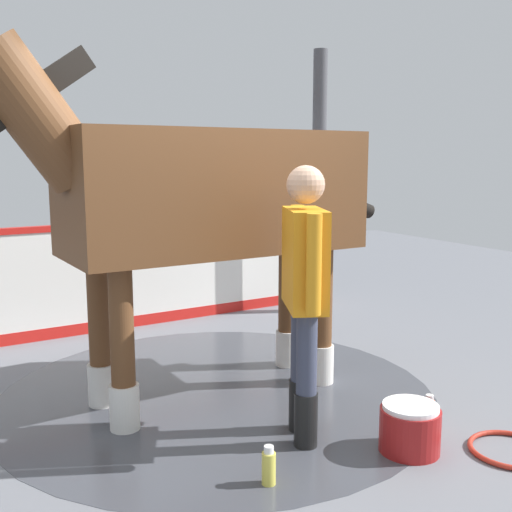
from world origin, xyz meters
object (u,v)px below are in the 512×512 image
object	(u,v)px
horse	(199,196)
handler	(304,283)
wash_bucket	(410,428)
hose_coil	(511,450)
bottle_shampoo	(269,467)
bottle_spray	(429,412)

from	to	relation	value
horse	handler	xyz separation A→B (m)	(-0.30, 0.96, -0.50)
horse	wash_bucket	bearing A→B (deg)	115.52
wash_bucket	horse	bearing A→B (deg)	-61.59
wash_bucket	hose_coil	world-z (taller)	wash_bucket
bottle_shampoo	bottle_spray	bearing A→B (deg)	-174.90
handler	bottle_shampoo	bearing A→B (deg)	-117.13
hose_coil	bottle_spray	bearing A→B (deg)	-70.07
horse	bottle_shampoo	distance (m)	1.97
wash_bucket	bottle_shampoo	bearing A→B (deg)	-4.79
horse	bottle_spray	xyz separation A→B (m)	(-1.13, 1.23, -1.42)
hose_coil	wash_bucket	bearing A→B (deg)	-30.25
handler	bottle_shampoo	size ratio (longest dim) A/B	7.73
bottle_shampoo	hose_coil	xyz separation A→B (m)	(-1.50, 0.40, -0.09)
horse	bottle_spray	distance (m)	2.20
handler	wash_bucket	distance (m)	1.10
handler	bottle_shampoo	world-z (taller)	handler
horse	handler	size ratio (longest dim) A/B	2.04
handler	bottle_shampoo	xyz separation A→B (m)	(0.48, 0.40, -0.92)
bottle_shampoo	bottle_spray	distance (m)	1.32
bottle_spray	horse	bearing A→B (deg)	-47.53
bottle_shampoo	bottle_spray	size ratio (longest dim) A/B	1.00
horse	bottle_spray	world-z (taller)	horse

